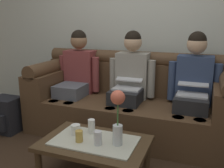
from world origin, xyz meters
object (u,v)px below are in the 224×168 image
flower_vase (118,113)px  couch (130,103)px  cup_near_right (92,126)px  cup_far_center (98,138)px  coffee_table (95,146)px  person_middle (130,80)px  cup_far_left (76,130)px  person_right (193,85)px  backpack_left (6,115)px  cup_near_left (79,136)px  person_left (76,75)px

flower_vase → couch: bearing=101.6°
cup_near_right → cup_far_center: size_ratio=1.09×
coffee_table → person_middle: bearing=90.0°
flower_vase → cup_far_left: size_ratio=5.01×
flower_vase → cup_near_right: size_ratio=3.62×
person_middle → cup_near_right: size_ratio=9.74×
person_right → backpack_left: (-2.12, -0.52, -0.45)m
coffee_table → cup_near_left: size_ratio=9.34×
coffee_table → flower_vase: bearing=-0.6°
coffee_table → person_left: bearing=125.5°
cup_near_left → person_right: bearing=52.4°
flower_vase → cup_near_left: 0.39m
person_middle → coffee_table: 1.06m
backpack_left → cup_near_left: bearing=-22.4°
coffee_table → person_right: bearing=54.5°
person_left → cup_far_center: person_left is taller
person_right → cup_near_right: bearing=-132.2°
cup_far_center → cup_far_left: cup_far_center is taller
coffee_table → backpack_left: backpack_left is taller
cup_far_center → cup_far_left: 0.28m
couch → flower_vase: bearing=-78.4°
cup_far_center → flower_vase: bearing=22.1°
person_middle → backpack_left: bearing=-159.7°
couch → flower_vase: 1.05m
person_right → cup_far_left: person_right is taller
flower_vase → cup_far_left: (-0.41, 0.04, -0.22)m
couch → cup_near_right: 0.88m
cup_near_left → cup_near_right: cup_near_right is taller
couch → flower_vase: size_ratio=5.23×
person_right → backpack_left: person_right is taller
coffee_table → cup_far_left: size_ratio=9.89×
person_right → cup_near_left: size_ratio=12.72×
cup_near_left → cup_near_right: (0.02, 0.19, 0.01)m
person_middle → cup_near_left: (-0.11, -1.06, -0.26)m
backpack_left → flower_vase: bearing=-16.3°
person_middle → coffee_table: person_middle is taller
coffee_table → backpack_left: size_ratio=2.08×
cup_near_right → cup_far_center: bearing=-51.8°
person_right → backpack_left: size_ratio=2.84×
backpack_left → cup_near_right: bearing=-14.8°
person_right → flower_vase: bearing=-116.8°
cup_near_left → cup_near_right: bearing=83.0°
couch → person_middle: size_ratio=1.94×
person_right → flower_vase: (-0.50, -1.00, -0.04)m
couch → coffee_table: bearing=-90.0°
cup_far_center → cup_far_left: bearing=158.7°
person_right → cup_near_left: bearing=-127.6°
couch → person_left: person_left is taller
cup_near_left → cup_far_left: cup_near_left is taller
cup_near_right → cup_far_center: 0.23m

